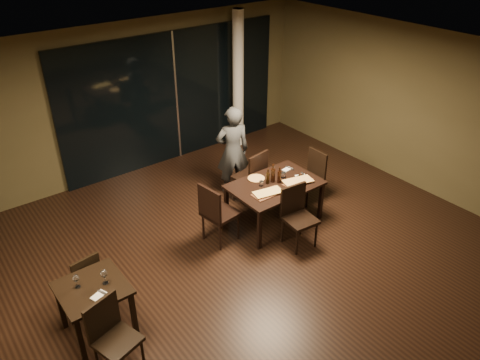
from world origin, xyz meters
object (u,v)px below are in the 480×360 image
Objects in this scene: side_table at (93,295)px; bottle_b at (279,175)px; chair_main_far at (253,175)px; chair_main_right at (312,173)px; diner at (233,151)px; chair_main_near at (297,213)px; chair_side_far at (85,277)px; bottle_a at (268,176)px; chair_main_left at (216,211)px; chair_side_near at (111,333)px; bottle_c at (273,173)px; main_table at (275,188)px.

bottle_b reaches higher than side_table.
chair_main_right is at bearing 139.73° from chair_main_far.
diner is 1.24m from bottle_b.
chair_main_near is 3.29m from chair_side_far.
bottle_a is (3.23, 0.04, 0.41)m from chair_side_far.
chair_main_near is 0.95× the size of chair_main_left.
bottle_a is at bearing 150.02° from bottle_b.
chair_main_right reaches higher than chair_side_far.
bottle_b reaches higher than chair_main_near.
bottle_c is (3.47, 1.20, 0.37)m from chair_side_near.
chair_main_left is 3.68× the size of bottle_b.
chair_main_near is at bearing -99.05° from main_table.
side_table is 2.36m from chair_main_left.
bottle_c is at bearing -7.09° from bottle_a.
side_table is at bearing -170.48° from bottle_c.
bottle_b is (-0.00, -0.70, 0.31)m from chair_main_far.
chair_side_far is at bearing 67.32° from chair_side_near.
chair_main_left is at bearing 12.04° from chair_side_near.
main_table is 1.24m from diner.
chair_main_left is (-1.12, 0.12, -0.08)m from main_table.
chair_main_left is at bearing 15.25° from side_table.
side_table is 3.53m from bottle_b.
chair_side_near is at bearing -95.17° from side_table.
side_table is at bearing -176.89° from chair_main_near.
side_table is 0.46× the size of diner.
chair_main_far reaches higher than chair_main_near.
main_table is 0.68m from chair_main_near.
chair_main_left reaches higher than side_table.
diner is at bearing 17.88° from chair_side_near.
bottle_b is at bearing -104.14° from chair_main_left.
chair_main_left is (-1.21, -0.57, 0.01)m from chair_main_far.
chair_main_far is 1.07× the size of chair_side_near.
bottle_a is 0.11m from bottle_c.
side_table is at bearing -172.04° from bottle_b.
main_table is at bearing -101.63° from bottle_c.
chair_main_right is 1.51m from diner.
bottle_b is (1.21, -0.13, 0.30)m from chair_main_left.
diner reaches higher than chair_side_near.
chair_main_left is 1.25m from bottle_b.
main_table is at bearing 108.43° from diner.
chair_side_far reaches higher than side_table.
chair_main_left is (2.28, 0.62, -0.03)m from side_table.
chair_side_near is at bearing 17.31° from chair_main_far.
chair_main_right is (1.14, 0.79, -0.03)m from chair_main_near.
chair_main_far is 0.70m from bottle_a.
bottle_c is at bearing -86.13° from chair_main_right.
chair_main_far is 1.23× the size of chair_side_far.
diner is 6.51× the size of bottle_a.
bottle_b reaches higher than chair_side_near.
chair_side_near is 3.39× the size of bottle_b.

